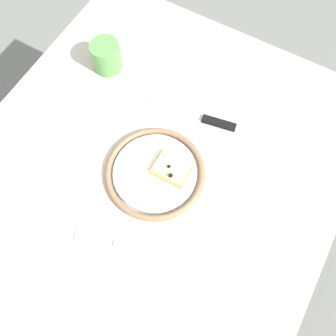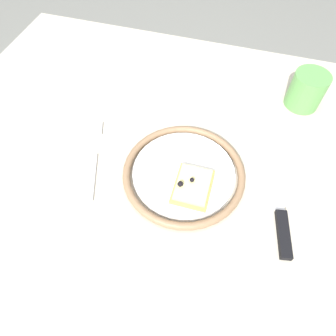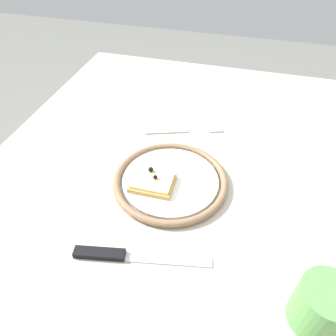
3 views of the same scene
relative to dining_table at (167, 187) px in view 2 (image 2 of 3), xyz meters
name	(u,v)px [view 2 (image 2 of 3)]	position (x,y,z in m)	size (l,w,h in m)	color
ground_plane	(168,269)	(0.00, 0.00, -0.69)	(6.00, 6.00, 0.00)	slate
dining_table	(167,187)	(0.00, 0.00, 0.00)	(1.11, 0.90, 0.78)	#BCB29E
plate	(184,173)	(0.04, -0.01, 0.10)	(0.25, 0.25, 0.02)	white
pizza_slice_near	(193,186)	(0.06, -0.05, 0.11)	(0.07, 0.09, 0.03)	tan
knife	(281,217)	(0.24, -0.06, 0.09)	(0.06, 0.24, 0.01)	silver
fork	(94,157)	(-0.15, -0.03, 0.09)	(0.08, 0.20, 0.00)	#BBBBBB
cup	(307,90)	(0.26, 0.26, 0.13)	(0.08, 0.08, 0.08)	#599E4C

